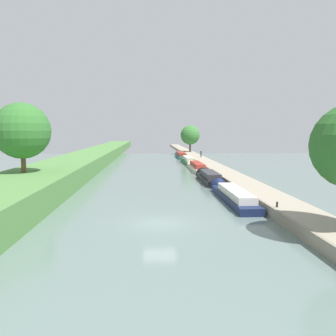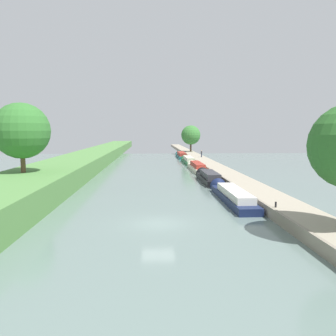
% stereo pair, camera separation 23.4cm
% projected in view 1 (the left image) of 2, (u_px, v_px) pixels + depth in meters
% --- Properties ---
extents(ground_plane, '(160.00, 160.00, 0.00)m').
position_uv_depth(ground_plane, '(160.00, 224.00, 25.34)').
color(ground_plane, slate).
extents(right_towpath, '(3.45, 260.00, 0.88)m').
position_uv_depth(right_towpath, '(300.00, 216.00, 25.91)').
color(right_towpath, '#9E937F').
rests_on(right_towpath, ground_plane).
extents(stone_quay, '(0.25, 260.00, 0.93)m').
position_uv_depth(stone_quay, '(277.00, 216.00, 25.81)').
color(stone_quay, gray).
rests_on(stone_quay, ground_plane).
extents(narrowboat_navy, '(2.07, 13.55, 2.00)m').
position_uv_depth(narrowboat_navy, '(232.00, 195.00, 34.06)').
color(narrowboat_navy, '#141E42').
rests_on(narrowboat_navy, ground_plane).
extents(narrowboat_black, '(2.15, 10.80, 2.13)m').
position_uv_depth(narrowboat_black, '(208.00, 177.00, 46.76)').
color(narrowboat_black, black).
rests_on(narrowboat_black, ground_plane).
extents(narrowboat_cream, '(1.89, 13.59, 2.01)m').
position_uv_depth(narrowboat_cream, '(196.00, 167.00, 59.99)').
color(narrowboat_cream, beige).
rests_on(narrowboat_cream, ground_plane).
extents(narrowboat_green, '(1.98, 13.51, 2.06)m').
position_uv_depth(narrowboat_green, '(188.00, 160.00, 73.88)').
color(narrowboat_green, '#1E6033').
rests_on(narrowboat_green, ground_plane).
extents(narrowboat_teal, '(2.07, 14.71, 2.11)m').
position_uv_depth(narrowboat_teal, '(180.00, 155.00, 89.61)').
color(narrowboat_teal, '#195B60').
rests_on(narrowboat_teal, ground_plane).
extents(tree_rightbank_midnear, '(5.73, 5.73, 7.83)m').
position_uv_depth(tree_rightbank_midnear, '(190.00, 135.00, 99.38)').
color(tree_rightbank_midnear, '#4C3828').
rests_on(tree_rightbank_midnear, right_towpath).
extents(tree_leftbank_downstream, '(6.06, 6.06, 7.58)m').
position_uv_depth(tree_leftbank_downstream, '(22.00, 131.00, 36.01)').
color(tree_leftbank_downstream, brown).
rests_on(tree_leftbank_downstream, left_grassy_bank).
extents(person_walking, '(0.34, 0.34, 1.66)m').
position_uv_depth(person_walking, '(201.00, 153.00, 78.70)').
color(person_walking, '#282D42').
rests_on(person_walking, right_towpath).
extents(mooring_bollard_near, '(0.16, 0.16, 0.45)m').
position_uv_depth(mooring_bollard_near, '(277.00, 204.00, 26.89)').
color(mooring_bollard_near, black).
rests_on(mooring_bollard_near, right_towpath).
extents(mooring_bollard_far, '(0.16, 0.16, 0.45)m').
position_uv_depth(mooring_bollard_far, '(185.00, 152.00, 96.02)').
color(mooring_bollard_far, black).
rests_on(mooring_bollard_far, right_towpath).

